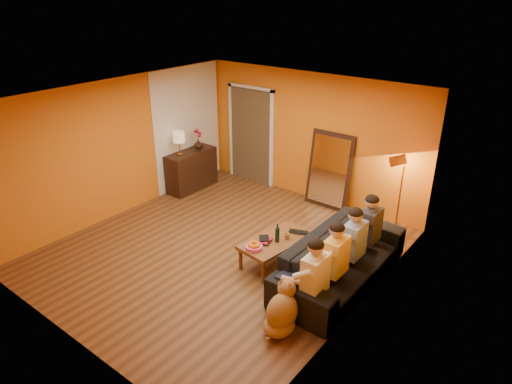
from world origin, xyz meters
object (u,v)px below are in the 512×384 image
Objects in this scene: dog at (282,308)px; tumbler at (287,236)px; laptop at (298,233)px; vase at (198,144)px; mirror_frame at (330,170)px; floor_lamp at (400,197)px; sofa at (341,259)px; person_far_right at (370,231)px; person_mid_right at (354,246)px; wine_bottle at (277,233)px; coffee_table at (276,251)px; person_far_left at (315,281)px; sideboard at (192,170)px; person_mid_left at (335,262)px; table_lamp at (179,144)px.

tumbler is at bearing 117.75° from dog.
vase is (-3.36, 1.18, 0.52)m from laptop.
floor_lamp is (1.55, -0.28, -0.04)m from mirror_frame.
person_far_right reaches higher than sofa.
person_mid_right is 1.00× the size of person_far_right.
mirror_frame reaches higher than person_far_right.
person_mid_right is 3.94× the size of wine_bottle.
person_far_left reaches higher than coffee_table.
tumbler is 0.30× the size of laptop.
person_far_left is at bearing -63.58° from mirror_frame.
person_far_right is 3.87× the size of laptop.
tumbler is at bearing -23.13° from vase.
sofa is 0.95m from tumbler.
vase reaches higher than sideboard.
person_far_right is at bearing 33.45° from tumbler.
mirror_frame reaches higher than tumbler.
sideboard is 0.97× the size of person_far_left.
vase is at bearing 153.93° from wine_bottle.
sideboard is 3.48m from laptop.
dog is at bearing -112.92° from person_far_left.
dog is 0.59× the size of person_mid_left.
table_lamp reaches higher than person_mid_right.
person_far_left is 0.55m from person_mid_left.
sofa is 8.24× the size of wine_bottle.
coffee_table is at bearing -145.21° from person_far_right.
sideboard is 12.52× the size of tumbler.
dog is at bearing -115.57° from floor_lamp.
wine_bottle reaches higher than coffee_table.
table_lamp is 1.62× the size of laptop.
mirror_frame is 2.98× the size of table_lamp.
coffee_table is 1.00× the size of person_far_right.
person_mid_left reaches higher than sofa.
dog is 1.66m from tumbler.
person_far_left reaches higher than sofa.
person_far_right is (0.03, -1.25, -0.11)m from floor_lamp.
floor_lamp is at bearing 68.50° from coffee_table.
vase is (-4.37, 1.25, 0.34)m from person_mid_right.
tumbler is (-1.04, -1.96, -0.26)m from floor_lamp.
person_far_right is at bearing 42.50° from coffee_table.
person_far_right is 12.95× the size of tumbler.
tumbler is (-0.94, -0.06, 0.09)m from sofa.
laptop is at bearing -19.34° from vase.
sideboard reaches higher than sofa.
person_mid_left is (4.37, -1.55, 0.18)m from sideboard.
tumbler is (3.30, -1.16, 0.04)m from sideboard.
wine_bottle is at bearing -22.38° from sideboard.
person_mid_right is at bearing -52.43° from sofa.
person_mid_right is (4.37, -0.70, -0.49)m from table_lamp.
person_far_right is at bearing -9.10° from vase.
coffee_table is at bearing -21.92° from sideboard.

